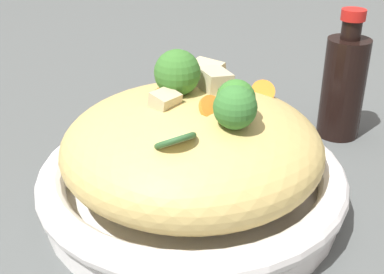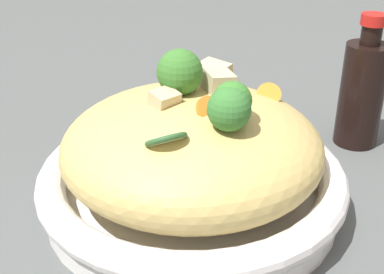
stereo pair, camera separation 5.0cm
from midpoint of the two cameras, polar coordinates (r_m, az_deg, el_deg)
ground_plane at (r=0.54m, az=2.67°, el=-7.47°), size 3.00×3.00×0.00m
serving_bowl at (r=0.53m, az=2.73°, el=-5.20°), size 0.31×0.31×0.05m
noodle_heap at (r=0.51m, az=2.85°, el=-1.05°), size 0.26×0.26×0.10m
broccoli_florets at (r=0.47m, az=4.52°, el=5.21°), size 0.11×0.11×0.06m
carrot_coins at (r=0.51m, az=5.51°, el=4.65°), size 0.11×0.13×0.03m
zucchini_slices at (r=0.53m, az=2.89°, el=4.71°), size 0.23×0.11×0.04m
chicken_chunks at (r=0.53m, az=4.61°, el=5.90°), size 0.12×0.08×0.04m
soy_sauce_bottle at (r=0.68m, az=20.47°, el=4.73°), size 0.05×0.05×0.17m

